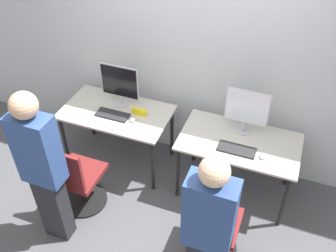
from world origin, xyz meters
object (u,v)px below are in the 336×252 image
office_chair_right (213,231)px  monitor_right (247,110)px  keyboard_left (113,115)px  person_right (208,230)px  office_chair_left (77,182)px  keyboard_right (237,149)px  person_left (42,167)px  mouse_right (263,156)px  mouse_left (133,120)px  monitor_left (120,84)px

office_chair_right → monitor_right: bearing=89.3°
keyboard_left → person_right: (1.38, -1.14, 0.13)m
person_right → office_chair_left: bearing=163.2°
keyboard_left → office_chair_left: office_chair_left is taller
keyboard_right → office_chair_right: office_chair_right is taller
keyboard_left → keyboard_right: (1.37, -0.06, 0.00)m
keyboard_left → office_chair_right: bearing=-29.6°
keyboard_left → person_left: 1.08m
person_right → person_left: bearing=177.1°
office_chair_left → mouse_right: office_chair_left is taller
mouse_right → mouse_left: bearing=177.2°
office_chair_left → mouse_right: size_ratio=9.84×
monitor_left → keyboard_left: size_ratio=1.34×
keyboard_left → monitor_right: size_ratio=0.75×
person_left → monitor_right: 1.97m
keyboard_left → office_chair_left: bearing=-96.5°
monitor_left → office_chair_right: bearing=-36.0°
keyboard_right → person_right: size_ratio=0.23×
office_chair_left → office_chair_right: same height
mouse_right → person_right: 1.10m
office_chair_left → keyboard_right: office_chair_left is taller
monitor_left → mouse_right: bearing=-10.0°
keyboard_left → person_left: (-0.10, -1.06, 0.18)m
person_left → person_right: 1.49m
keyboard_left → monitor_right: (1.37, 0.24, 0.27)m
office_chair_left → person_left: (-0.02, -0.37, 0.56)m
monitor_left → monitor_right: (1.37, 0.03, 0.00)m
keyboard_right → monitor_right: bearing=90.0°
office_chair_left → keyboard_right: size_ratio=2.42×
monitor_right → office_chair_right: 1.20m
monitor_left → monitor_right: size_ratio=1.00×
keyboard_right → office_chair_right: 0.80m
monitor_right → office_chair_right: (-0.01, -1.02, -0.64)m
mouse_left → person_left: 1.13m
mouse_left → monitor_right: monitor_right is taller
person_left → mouse_right: person_left is taller
monitor_left → office_chair_right: (1.36, -0.99, -0.64)m
mouse_left → mouse_right: 1.38m
monitor_left → keyboard_right: monitor_left is taller
mouse_right → person_left: bearing=-150.1°
office_chair_left → monitor_right: size_ratio=1.80×
monitor_right → office_chair_left: bearing=-147.0°
person_left → keyboard_right: (1.47, 1.00, -0.18)m
office_chair_left → monitor_right: (1.45, 0.94, 0.64)m
office_chair_left → office_chair_right: size_ratio=1.00×
monitor_left → mouse_left: 0.42m
person_left → person_right: bearing=-2.9°
mouse_right → keyboard_left: bearing=177.5°
keyboard_right → mouse_left: bearing=177.0°
keyboard_right → mouse_right: (0.25, -0.01, 0.01)m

